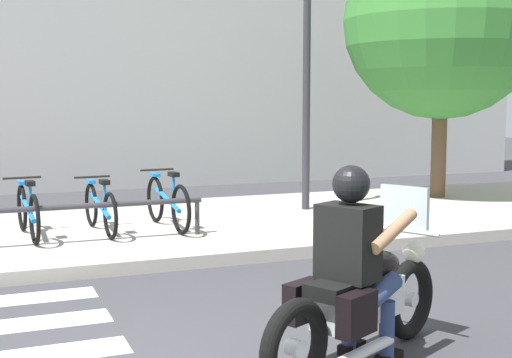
# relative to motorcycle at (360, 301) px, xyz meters

# --- Properties ---
(sidewalk) EXTENTS (24.00, 4.40, 0.15)m
(sidewalk) POSITION_rel_motorcycle_xyz_m (-1.55, 5.33, -0.39)
(sidewalk) COLOR #A8A399
(sidewalk) RESTS_ON ground
(motorcycle) EXTENTS (1.92, 1.07, 1.23)m
(motorcycle) POSITION_rel_motorcycle_xyz_m (0.00, 0.00, 0.00)
(motorcycle) COLOR black
(motorcycle) RESTS_ON ground
(rider) EXTENTS (0.76, 0.71, 1.44)m
(rider) POSITION_rel_motorcycle_xyz_m (-0.07, -0.03, 0.37)
(rider) COLOR black
(rider) RESTS_ON ground
(bicycle_1) EXTENTS (0.48, 1.64, 0.75)m
(bicycle_1) POSITION_rel_motorcycle_xyz_m (-1.92, 4.91, 0.03)
(bicycle_1) COLOR black
(bicycle_1) RESTS_ON sidewalk
(bicycle_2) EXTENTS (0.48, 1.61, 0.72)m
(bicycle_2) POSITION_rel_motorcycle_xyz_m (-1.02, 4.91, 0.02)
(bicycle_2) COLOR black
(bicycle_2) RESTS_ON sidewalk
(bicycle_3) EXTENTS (0.48, 1.70, 0.79)m
(bicycle_3) POSITION_rel_motorcycle_xyz_m (-0.13, 4.91, 0.05)
(bicycle_3) COLOR black
(bicycle_3) RESTS_ON sidewalk
(bike_rack) EXTENTS (3.30, 0.07, 0.49)m
(bike_rack) POSITION_rel_motorcycle_xyz_m (-1.47, 4.36, 0.10)
(bike_rack) COLOR #333338
(bike_rack) RESTS_ON sidewalk
(street_lamp) EXTENTS (0.28, 0.28, 4.07)m
(street_lamp) POSITION_rel_motorcycle_xyz_m (2.35, 5.73, 2.02)
(street_lamp) COLOR #2D2D33
(street_lamp) RESTS_ON ground
(tree_near_rack) EXTENTS (3.46, 3.46, 5.00)m
(tree_near_rack) POSITION_rel_motorcycle_xyz_m (5.17, 6.13, 2.80)
(tree_near_rack) COLOR brown
(tree_near_rack) RESTS_ON ground
(building_backdrop) EXTENTS (24.00, 1.20, 6.96)m
(building_backdrop) POSITION_rel_motorcycle_xyz_m (-1.55, 11.03, 3.02)
(building_backdrop) COLOR #A8A8A8
(building_backdrop) RESTS_ON ground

